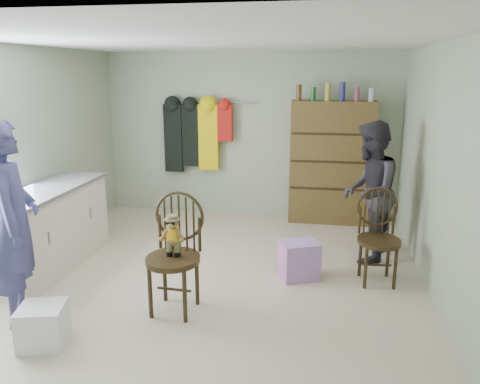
% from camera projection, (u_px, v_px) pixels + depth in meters
% --- Properties ---
extents(ground_plane, '(5.00, 5.00, 0.00)m').
position_uv_depth(ground_plane, '(214.00, 279.00, 5.12)').
color(ground_plane, beige).
rests_on(ground_plane, ground).
extents(room_walls, '(5.00, 5.00, 5.00)m').
position_uv_depth(room_walls, '(223.00, 129.00, 5.23)').
color(room_walls, '#AEBA9C').
rests_on(room_walls, ground).
extents(counter, '(0.64, 1.86, 0.94)m').
position_uv_depth(counter, '(47.00, 229.00, 5.33)').
color(counter, silver).
rests_on(counter, ground).
extents(plastic_tub, '(0.44, 0.43, 0.34)m').
position_uv_depth(plastic_tub, '(43.00, 325.00, 3.87)').
color(plastic_tub, white).
rests_on(plastic_tub, ground).
extents(chair_front, '(0.53, 0.53, 1.13)m').
position_uv_depth(chair_front, '(175.00, 246.00, 4.35)').
color(chair_front, '#342512').
rests_on(chair_front, ground).
extents(chair_far, '(0.50, 0.50, 1.02)m').
position_uv_depth(chair_far, '(378.00, 233.00, 4.97)').
color(chair_far, '#342512').
rests_on(chair_far, ground).
extents(striped_bag, '(0.48, 0.44, 0.42)m').
position_uv_depth(striped_bag, '(299.00, 260.00, 5.11)').
color(striped_bag, pink).
rests_on(striped_bag, ground).
extents(person_left, '(0.70, 0.79, 1.83)m').
position_uv_depth(person_left, '(13.00, 223.00, 4.11)').
color(person_left, '#43427A').
rests_on(person_left, ground).
extents(person_right, '(0.78, 0.92, 1.67)m').
position_uv_depth(person_right, '(369.00, 192.00, 5.49)').
color(person_right, '#2D2B33').
rests_on(person_right, ground).
extents(dresser, '(1.20, 0.39, 2.06)m').
position_uv_depth(dresser, '(331.00, 162.00, 6.88)').
color(dresser, brown).
rests_on(dresser, ground).
extents(coat_rack, '(1.42, 0.12, 1.09)m').
position_uv_depth(coat_rack, '(195.00, 135.00, 7.21)').
color(coat_rack, '#99999E').
rests_on(coat_rack, ground).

